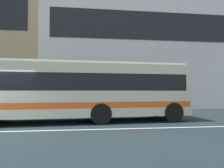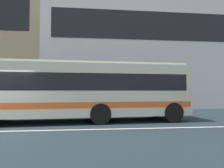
{
  "view_description": "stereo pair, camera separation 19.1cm",
  "coord_description": "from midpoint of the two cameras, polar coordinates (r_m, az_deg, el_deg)",
  "views": [
    {
      "loc": [
        3.37,
        -8.93,
        1.57
      ],
      "look_at": [
        4.93,
        2.67,
        1.96
      ],
      "focal_mm": 34.74,
      "sensor_mm": 36.0,
      "label": 1
    },
    {
      "loc": [
        3.56,
        -8.96,
        1.57
      ],
      "look_at": [
        4.93,
        2.67,
        1.96
      ],
      "focal_mm": 34.74,
      "sensor_mm": 36.0,
      "label": 2
    }
  ],
  "objects": [
    {
      "name": "apartment_block_right",
      "position": [
        24.67,
        10.37,
        9.04
      ],
      "size": [
        22.45,
        10.1,
        12.48
      ],
      "color": "silver",
      "rests_on": "ground_plane"
    },
    {
      "name": "hedge_row_far",
      "position": [
        15.27,
        -16.73,
        -5.7
      ],
      "size": [
        18.7,
        1.1,
        1.08
      ],
      "primitive_type": "cube",
      "color": "#396427",
      "rests_on": "ground_plane"
    },
    {
      "name": "transit_bus",
      "position": [
        11.33,
        -7.55,
        -1.39
      ],
      "size": [
        10.81,
        3.31,
        3.02
      ],
      "color": "beige",
      "rests_on": "ground_plane"
    }
  ]
}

